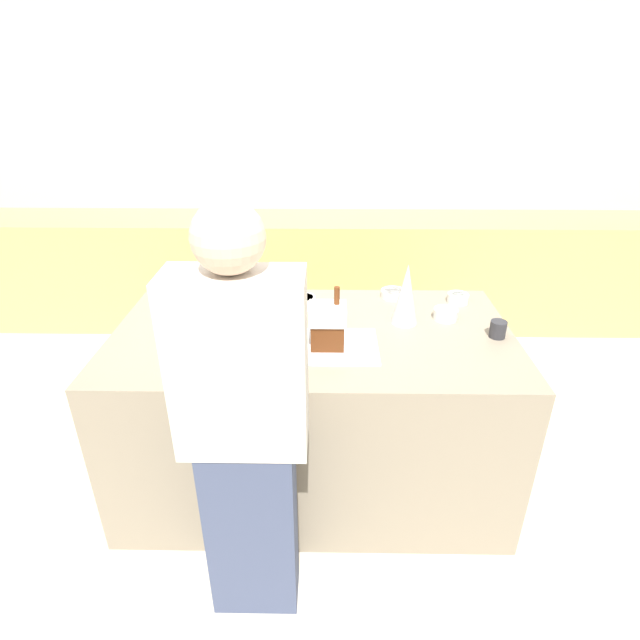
% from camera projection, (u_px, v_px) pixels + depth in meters
% --- Properties ---
extents(ground_plane, '(12.00, 12.00, 0.00)m').
position_uv_depth(ground_plane, '(314.00, 474.00, 2.72)').
color(ground_plane, beige).
extents(wall_back, '(8.00, 0.05, 2.60)m').
position_uv_depth(wall_back, '(320.00, 161.00, 4.10)').
color(wall_back, beige).
rests_on(wall_back, ground_plane).
extents(back_cabinet_block, '(6.00, 0.60, 0.91)m').
position_uv_depth(back_cabinet_block, '(319.00, 271.00, 4.19)').
color(back_cabinet_block, '#DBBC60').
rests_on(back_cabinet_block, ground_plane).
extents(kitchen_island, '(1.86, 0.99, 0.88)m').
position_uv_depth(kitchen_island, '(313.00, 408.00, 2.52)').
color(kitchen_island, gray).
rests_on(kitchen_island, ground_plane).
extents(baking_tray, '(0.44, 0.32, 0.01)m').
position_uv_depth(baking_tray, '(327.00, 346.00, 2.19)').
color(baking_tray, silver).
rests_on(baking_tray, kitchen_island).
extents(gingerbread_house, '(0.16, 0.14, 0.27)m').
position_uv_depth(gingerbread_house, '(328.00, 325.00, 2.14)').
color(gingerbread_house, '#5B2D14').
rests_on(gingerbread_house, baking_tray).
extents(decorative_tree, '(0.12, 0.12, 0.30)m').
position_uv_depth(decorative_tree, '(406.00, 294.00, 2.34)').
color(decorative_tree, silver).
rests_on(decorative_tree, kitchen_island).
extents(candy_bowl_front_corner, '(0.12, 0.12, 0.05)m').
position_uv_depth(candy_bowl_front_corner, '(446.00, 314.00, 2.42)').
color(candy_bowl_front_corner, silver).
rests_on(candy_bowl_front_corner, kitchen_island).
extents(candy_bowl_center_rear, '(0.14, 0.14, 0.04)m').
position_uv_depth(candy_bowl_center_rear, '(394.00, 293.00, 2.66)').
color(candy_bowl_center_rear, silver).
rests_on(candy_bowl_center_rear, kitchen_island).
extents(candy_bowl_beside_tree, '(0.09, 0.09, 0.04)m').
position_uv_depth(candy_bowl_beside_tree, '(328.00, 308.00, 2.49)').
color(candy_bowl_beside_tree, white).
rests_on(candy_bowl_beside_tree, kitchen_island).
extents(candy_bowl_far_right, '(0.11, 0.11, 0.05)m').
position_uv_depth(candy_bowl_far_right, '(458.00, 298.00, 2.60)').
color(candy_bowl_far_right, white).
rests_on(candy_bowl_far_right, kitchen_island).
extents(candy_bowl_near_tray_left, '(0.13, 0.13, 0.05)m').
position_uv_depth(candy_bowl_near_tray_left, '(303.00, 301.00, 2.55)').
color(candy_bowl_near_tray_left, white).
rests_on(candy_bowl_near_tray_left, kitchen_island).
extents(candy_bowl_near_tray_right, '(0.12, 0.12, 0.04)m').
position_uv_depth(candy_bowl_near_tray_right, '(245.00, 312.00, 2.45)').
color(candy_bowl_near_tray_right, white).
rests_on(candy_bowl_near_tray_right, kitchen_island).
extents(cookbook, '(0.19, 0.13, 0.02)m').
position_uv_depth(cookbook, '(198.00, 320.00, 2.41)').
color(cookbook, '#CCB78C').
rests_on(cookbook, kitchen_island).
extents(mug, '(0.07, 0.07, 0.08)m').
position_uv_depth(mug, '(498.00, 329.00, 2.26)').
color(mug, '#2D2D33').
rests_on(mug, kitchen_island).
extents(person, '(0.43, 0.54, 1.66)m').
position_uv_depth(person, '(245.00, 431.00, 1.72)').
color(person, '#424C6B').
rests_on(person, ground_plane).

